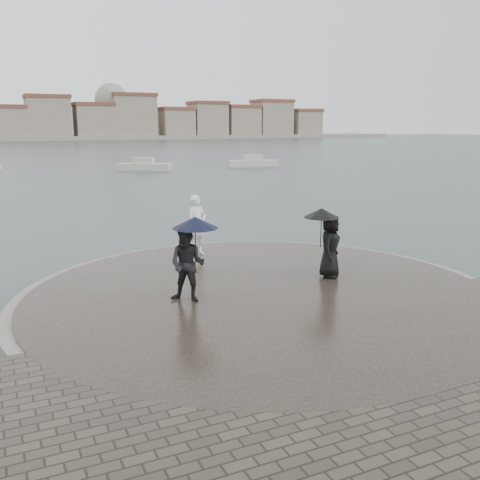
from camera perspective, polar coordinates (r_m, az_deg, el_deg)
ground at (r=11.16m, az=10.76°, el=-12.08°), size 400.00×400.00×0.00m
kerb_ring at (r=13.88m, az=2.29°, el=-6.24°), size 12.50×12.50×0.32m
quay_tip at (r=13.87m, az=2.29°, el=-6.16°), size 11.90×11.90×0.36m
statue at (r=17.47m, az=-4.62°, el=1.60°), size 0.82×0.66×1.97m
visitor_left at (r=12.84m, az=-5.42°, el=-1.50°), size 1.39×1.22×2.04m
visitor_right at (r=15.01m, az=9.37°, el=0.20°), size 1.27×1.11×1.95m
boats at (r=56.76m, az=-11.82°, el=7.74°), size 33.76×9.12×1.50m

